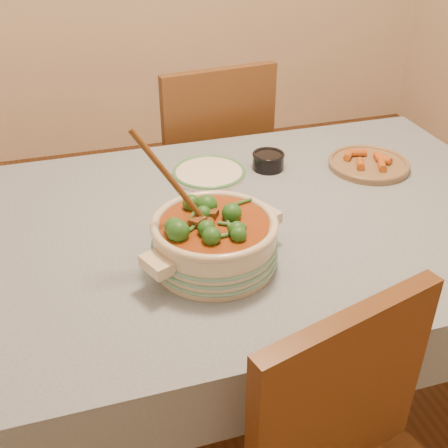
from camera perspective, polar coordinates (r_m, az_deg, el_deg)
The scene contains 7 objects.
floor at distance 2.06m, azimuth 1.69°, elevation -17.53°, with size 4.50×4.50×0.00m, color #4E3016.
dining_table at distance 1.61m, azimuth 2.06°, elevation -2.14°, with size 1.68×1.08×0.76m.
stew_casserole at distance 1.34m, azimuth -0.98°, elevation -1.38°, with size 0.39×0.39×0.36m.
white_plate at distance 1.78m, azimuth -1.53°, elevation 5.23°, with size 0.30×0.30×0.02m.
condiment_bowl at distance 1.82m, azimuth 4.52°, elevation 6.50°, with size 0.12×0.12×0.06m.
fried_plate at distance 1.88m, azimuth 14.49°, elevation 6.04°, with size 0.29×0.29×0.04m.
chair_far at distance 2.35m, azimuth -1.55°, elevation 6.42°, with size 0.50×0.50×0.97m.
Camera 1 is at (-0.44, -1.25, 1.58)m, focal length 45.00 mm.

